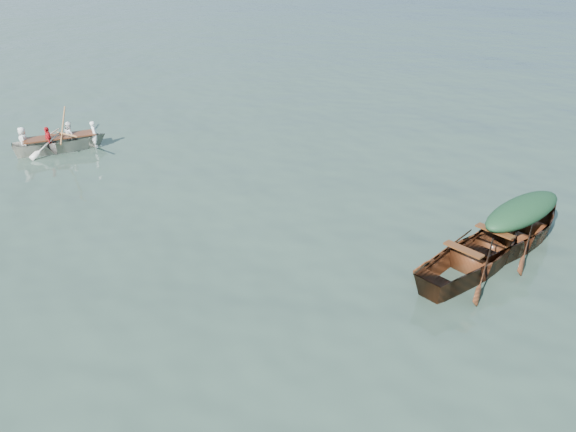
# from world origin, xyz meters

# --- Properties ---
(ground) EXTENTS (140.00, 140.00, 0.00)m
(ground) POSITION_xyz_m (0.00, 0.00, 0.00)
(ground) COLOR #32473B
(ground) RESTS_ON ground
(green_tarp_boat) EXTENTS (5.16, 1.99, 1.22)m
(green_tarp_boat) POSITION_xyz_m (4.43, 0.12, 0.00)
(green_tarp_boat) COLOR #512E13
(green_tarp_boat) RESTS_ON ground
(open_wooden_boat) EXTENTS (5.08, 2.02, 1.19)m
(open_wooden_boat) POSITION_xyz_m (2.73, -0.03, 0.00)
(open_wooden_boat) COLOR #502814
(open_wooden_boat) RESTS_ON ground
(rowed_boat) EXTENTS (4.30, 2.01, 0.98)m
(rowed_boat) POSITION_xyz_m (-2.29, 12.87, 0.00)
(rowed_boat) COLOR silver
(rowed_boat) RESTS_ON ground
(green_tarp_cover) EXTENTS (2.84, 1.09, 0.52)m
(green_tarp_cover) POSITION_xyz_m (4.43, 0.12, 0.87)
(green_tarp_cover) COLOR #1A4023
(green_tarp_cover) RESTS_ON green_tarp_boat
(thwart_benches) EXTENTS (2.56, 1.17, 0.04)m
(thwart_benches) POSITION_xyz_m (2.73, -0.03, 0.62)
(thwart_benches) COLOR #4A2711
(thwart_benches) RESTS_ON open_wooden_boat
(rowers) EXTENTS (3.06, 1.65, 0.76)m
(rowers) POSITION_xyz_m (-2.29, 12.87, 0.87)
(rowers) COLOR white
(rowers) RESTS_ON rowed_boat
(oars) EXTENTS (1.08, 2.67, 0.06)m
(oars) POSITION_xyz_m (-2.29, 12.87, 0.52)
(oars) COLOR #A26E3D
(oars) RESTS_ON rowed_boat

